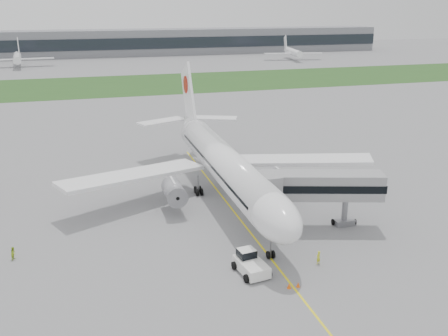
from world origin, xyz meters
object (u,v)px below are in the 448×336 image
object	(u,v)px
airliner	(222,161)
jet_bridge	(314,187)
ground_crew_near	(318,257)
pushback_tug	(250,263)

from	to	relation	value
airliner	jet_bridge	xyz separation A→B (m)	(8.31, -13.47, -0.04)
jet_bridge	ground_crew_near	bearing A→B (deg)	-95.06
ground_crew_near	airliner	bearing A→B (deg)	-101.15
jet_bridge	ground_crew_near	world-z (taller)	jet_bridge
jet_bridge	ground_crew_near	distance (m)	10.93
ground_crew_near	pushback_tug	bearing A→B (deg)	-26.58
ground_crew_near	jet_bridge	bearing A→B (deg)	-134.69
airliner	jet_bridge	world-z (taller)	airliner
jet_bridge	ground_crew_near	size ratio (longest dim) A/B	10.43
pushback_tug	jet_bridge	xyz separation A→B (m)	(11.57, 8.58, 4.57)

